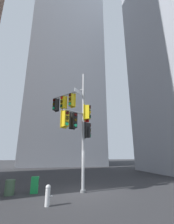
# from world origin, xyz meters

# --- Properties ---
(ground) EXTENTS (120.00, 120.00, 0.00)m
(ground) POSITION_xyz_m (0.00, 0.00, 0.00)
(ground) COLOR #2D2D30
(building_mid_block) EXTENTS (17.03, 17.03, 53.28)m
(building_mid_block) POSITION_xyz_m (0.52, 27.69, 26.64)
(building_mid_block) COLOR #9399A3
(building_mid_block) RESTS_ON ground
(signal_pole_assembly) EXTENTS (2.74, 3.64, 8.16)m
(signal_pole_assembly) POSITION_xyz_m (-0.60, 0.40, 4.98)
(signal_pole_assembly) COLOR #9EA0A3
(signal_pole_assembly) RESTS_ON ground
(fire_hydrant) EXTENTS (0.33, 0.23, 0.91)m
(fire_hydrant) POSITION_xyz_m (-2.09, -2.14, 0.48)
(fire_hydrant) COLOR silver
(fire_hydrant) RESTS_ON ground
(newspaper_box) EXTENTS (0.45, 0.36, 0.94)m
(newspaper_box) POSITION_xyz_m (-2.92, 0.52, 0.47)
(newspaper_box) COLOR #198C3F
(newspaper_box) RESTS_ON ground
(trash_bin) EXTENTS (0.53, 0.53, 0.83)m
(trash_bin) POSITION_xyz_m (-4.30, 0.37, 0.42)
(trash_bin) COLOR #3F593F
(trash_bin) RESTS_ON ground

